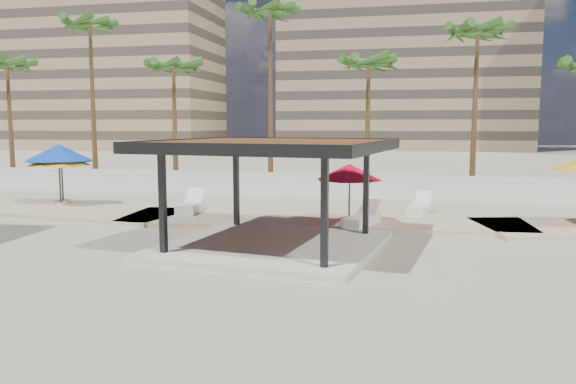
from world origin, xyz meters
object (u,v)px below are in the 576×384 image
object	(u,v)px
pavilion_central	(273,184)
umbrella_c	(350,172)
lounger_b	(362,219)
lounger_a	(191,207)
lounger_c	(420,208)
umbrella_a	(58,153)

from	to	relation	value
pavilion_central	umbrella_c	size ratio (longest dim) A/B	2.64
pavilion_central	umbrella_c	distance (m)	4.59
lounger_b	lounger_a	bearing A→B (deg)	95.34
lounger_b	lounger_c	bearing A→B (deg)	-14.40
umbrella_c	lounger_c	xyz separation A→B (m)	(2.68, 3.05, -1.74)
umbrella_c	lounger_c	bearing A→B (deg)	48.76
umbrella_c	lounger_a	world-z (taller)	umbrella_c
umbrella_a	umbrella_c	size ratio (longest dim) A/B	1.26
umbrella_a	lounger_b	bearing A→B (deg)	-10.43
pavilion_central	umbrella_a	world-z (taller)	pavilion_central
umbrella_a	lounger_c	world-z (taller)	umbrella_a
pavilion_central	lounger_a	xyz separation A→B (m)	(-4.99, 5.47, -1.66)
pavilion_central	lounger_c	size ratio (longest dim) A/B	3.23
lounger_c	lounger_a	bearing A→B (deg)	113.22
pavilion_central	lounger_c	xyz separation A→B (m)	(4.66, 7.19, -1.67)
lounger_b	umbrella_c	bearing A→B (deg)	74.24
umbrella_c	lounger_b	bearing A→B (deg)	-33.77
umbrella_c	lounger_a	bearing A→B (deg)	169.15
lounger_a	lounger_c	distance (m)	9.81
umbrella_a	lounger_b	world-z (taller)	umbrella_a
pavilion_central	lounger_c	world-z (taller)	pavilion_central
lounger_a	pavilion_central	bearing A→B (deg)	-144.89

